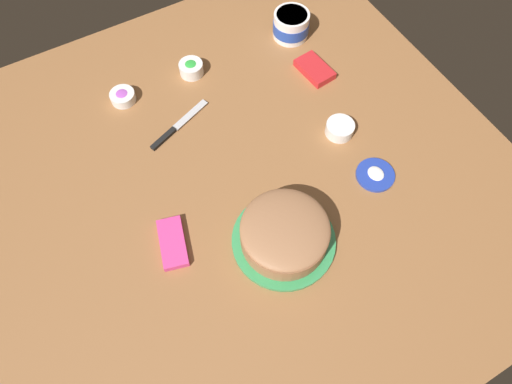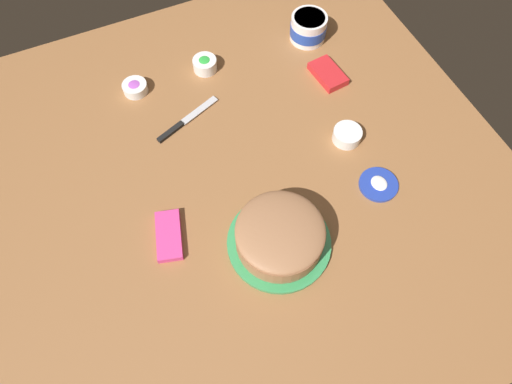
% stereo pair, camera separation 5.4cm
% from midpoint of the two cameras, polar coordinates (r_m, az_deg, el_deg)
% --- Properties ---
extents(ground_plane, '(1.54, 1.54, 0.00)m').
position_cam_midpoint_polar(ground_plane, '(1.31, -2.98, 1.96)').
color(ground_plane, '#936038').
extents(frosted_cake, '(0.28, 0.28, 0.10)m').
position_cam_midpoint_polar(frosted_cake, '(1.17, 2.41, -5.41)').
color(frosted_cake, '#339351').
rests_on(frosted_cake, ground_plane).
extents(frosting_tub, '(0.12, 0.12, 0.09)m').
position_cam_midpoint_polar(frosting_tub, '(1.64, 3.48, 20.43)').
color(frosting_tub, white).
rests_on(frosting_tub, ground_plane).
extents(frosting_tub_lid, '(0.11, 0.11, 0.02)m').
position_cam_midpoint_polar(frosting_tub_lid, '(1.34, 13.82, 2.10)').
color(frosting_tub_lid, '#233DAD').
rests_on(frosting_tub_lid, ground_plane).
extents(spreading_knife, '(0.10, 0.23, 0.01)m').
position_cam_midpoint_polar(spreading_knife, '(1.42, -11.38, 7.85)').
color(spreading_knife, silver).
rests_on(spreading_knife, ground_plane).
extents(sprinkle_bowl_pink, '(0.09, 0.09, 0.04)m').
position_cam_midpoint_polar(sprinkle_bowl_pink, '(1.40, 9.51, 7.94)').
color(sprinkle_bowl_pink, white).
rests_on(sprinkle_bowl_pink, ground_plane).
extents(sprinkle_bowl_green, '(0.08, 0.08, 0.04)m').
position_cam_midpoint_polar(sprinkle_bowl_green, '(1.55, -9.26, 15.28)').
color(sprinkle_bowl_green, white).
rests_on(sprinkle_bowl_green, ground_plane).
extents(sprinkle_bowl_rainbow, '(0.08, 0.08, 0.03)m').
position_cam_midpoint_polar(sprinkle_bowl_rainbow, '(1.53, -17.57, 11.48)').
color(sprinkle_bowl_rainbow, white).
rests_on(sprinkle_bowl_rainbow, ground_plane).
extents(candy_box_lower, '(0.14, 0.09, 0.03)m').
position_cam_midpoint_polar(candy_box_lower, '(1.55, 6.43, 15.21)').
color(candy_box_lower, red).
rests_on(candy_box_lower, ground_plane).
extents(candy_box_upper, '(0.16, 0.10, 0.02)m').
position_cam_midpoint_polar(candy_box_upper, '(1.23, -11.80, -6.40)').
color(candy_box_upper, '#E53D8E').
rests_on(candy_box_upper, ground_plane).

